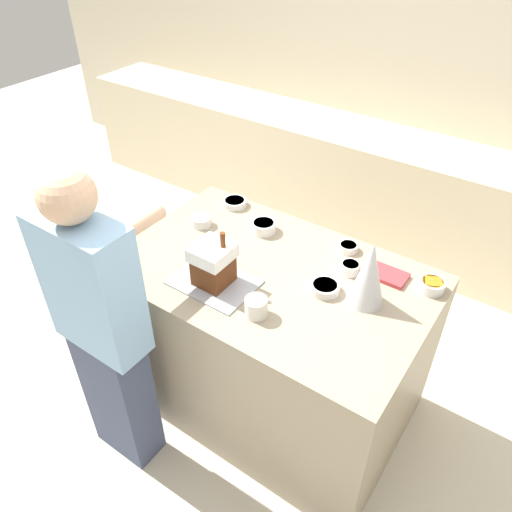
% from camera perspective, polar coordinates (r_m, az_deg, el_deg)
% --- Properties ---
extents(ground_plane, '(12.00, 12.00, 0.00)m').
position_cam_1_polar(ground_plane, '(3.04, 1.39, -15.45)').
color(ground_plane, beige).
extents(wall_back, '(8.00, 0.05, 2.60)m').
position_cam_1_polar(wall_back, '(3.97, 20.17, 19.01)').
color(wall_back, beige).
rests_on(wall_back, ground_plane).
extents(back_cabinet_block, '(6.00, 0.60, 0.88)m').
position_cam_1_polar(back_cabinet_block, '(4.02, 16.12, 6.43)').
color(back_cabinet_block, beige).
rests_on(back_cabinet_block, ground_plane).
extents(kitchen_island, '(1.50, 0.95, 0.92)m').
position_cam_1_polar(kitchen_island, '(2.68, 1.54, -9.52)').
color(kitchen_island, gray).
rests_on(kitchen_island, ground_plane).
extents(baking_tray, '(0.38, 0.28, 0.01)m').
position_cam_1_polar(baking_tray, '(2.31, -4.79, -2.99)').
color(baking_tray, '#9E9EA8').
rests_on(baking_tray, kitchen_island).
extents(gingerbread_house, '(0.17, 0.17, 0.27)m').
position_cam_1_polar(gingerbread_house, '(2.24, -4.92, -0.84)').
color(gingerbread_house, '#5B2D14').
rests_on(gingerbread_house, baking_tray).
extents(decorative_tree, '(0.16, 0.16, 0.31)m').
position_cam_1_polar(decorative_tree, '(2.16, 12.83, -1.97)').
color(decorative_tree, silver).
rests_on(decorative_tree, kitchen_island).
extents(candy_bowl_near_tray_left, '(0.13, 0.13, 0.04)m').
position_cam_1_polar(candy_bowl_near_tray_left, '(2.84, -2.46, 6.13)').
color(candy_bowl_near_tray_left, silver).
rests_on(candy_bowl_near_tray_left, kitchen_island).
extents(candy_bowl_behind_tray, '(0.13, 0.13, 0.05)m').
position_cam_1_polar(candy_bowl_behind_tray, '(2.62, 0.87, 3.43)').
color(candy_bowl_behind_tray, white).
rests_on(candy_bowl_behind_tray, kitchen_island).
extents(candy_bowl_far_right, '(0.10, 0.10, 0.05)m').
position_cam_1_polar(candy_bowl_far_right, '(2.68, -6.24, 4.03)').
color(candy_bowl_far_right, silver).
rests_on(candy_bowl_far_right, kitchen_island).
extents(candy_bowl_beside_tree, '(0.10, 0.10, 0.04)m').
position_cam_1_polar(candy_bowl_beside_tree, '(2.53, 10.50, 1.00)').
color(candy_bowl_beside_tree, white).
rests_on(candy_bowl_beside_tree, kitchen_island).
extents(candy_bowl_center_rear, '(0.13, 0.13, 0.04)m').
position_cam_1_polar(candy_bowl_center_rear, '(2.27, 7.87, -3.56)').
color(candy_bowl_center_rear, silver).
rests_on(candy_bowl_center_rear, kitchen_island).
extents(candy_bowl_near_tray_right, '(0.09, 0.09, 0.05)m').
position_cam_1_polar(candy_bowl_near_tray_right, '(2.39, 10.72, -1.30)').
color(candy_bowl_near_tray_right, white).
rests_on(candy_bowl_near_tray_right, kitchen_island).
extents(candy_bowl_far_left, '(0.12, 0.12, 0.05)m').
position_cam_1_polar(candy_bowl_far_left, '(2.39, 19.45, -3.13)').
color(candy_bowl_far_left, white).
rests_on(candy_bowl_far_left, kitchen_island).
extents(cookbook, '(0.20, 0.12, 0.02)m').
position_cam_1_polar(cookbook, '(2.42, 14.57, -2.02)').
color(cookbook, '#B23338').
rests_on(cookbook, kitchen_island).
extents(mug, '(0.10, 0.10, 0.09)m').
position_cam_1_polar(mug, '(2.12, 0.02, -5.85)').
color(mug, white).
rests_on(mug, kitchen_island).
extents(person, '(0.43, 0.53, 1.63)m').
position_cam_1_polar(person, '(2.30, -17.01, -8.14)').
color(person, '#424C6B').
rests_on(person, ground_plane).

